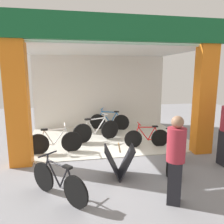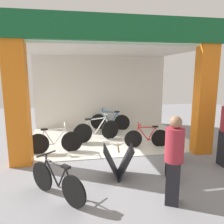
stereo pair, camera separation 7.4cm
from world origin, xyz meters
The scene contains 10 objects.
ground_plane centered at (0.00, 0.00, 0.00)m, with size 19.25×19.25×0.00m, color gray.
shop_facade centered at (0.00, 1.89, 2.03)m, with size 5.82×4.00×3.76m.
bicycle_inside_0 centered at (0.29, 3.05, 0.36)m, with size 1.59×0.60×0.91m.
bicycle_inside_1 centered at (-0.42, 1.62, 0.38)m, with size 1.67×0.64×0.96m.
bicycle_inside_2 centered at (1.10, 0.71, 0.32)m, with size 1.45×0.40×0.80m.
bicycle_inside_3 centered at (-1.76, 0.70, 0.35)m, with size 1.59×0.44×0.87m.
bicycle_parked_0 centered at (1.22, -0.82, 0.37)m, with size 0.96×1.44×0.93m.
bicycle_parked_1 centered at (-1.51, -1.73, 0.34)m, with size 1.06×1.15×0.84m.
sandwich_board_sign centered at (-0.20, -1.07, 0.36)m, with size 0.76×0.68×0.72m.
pedestrian_1 centered at (0.58, -2.22, 0.84)m, with size 0.44×0.44×1.63m.
Camera 2 is at (-1.12, -5.58, 2.36)m, focal length 34.33 mm.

